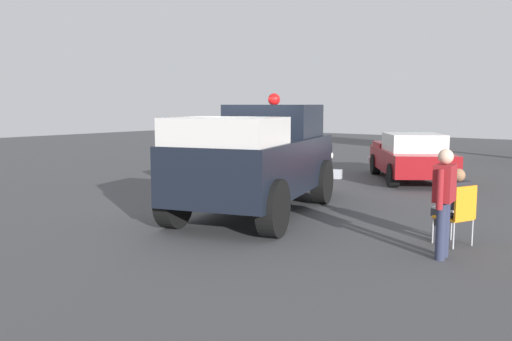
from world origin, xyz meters
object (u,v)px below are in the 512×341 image
Objects in this scene: lawn_chair_by_car at (304,151)px; spectator_standing at (444,196)px; spectator_seated at (453,203)px; lawn_chair_near_truck at (459,211)px; classic_hot_rod at (410,156)px; vintage_fire_truck at (260,158)px.

lawn_chair_by_car is 0.61× the size of spectator_standing.
spectator_seated is at bearing 99.35° from spectator_standing.
lawn_chair_near_truck is at bearing -25.32° from spectator_seated.
classic_hot_rod reaches higher than spectator_seated.
classic_hot_rod is at bearing 116.99° from spectator_seated.
vintage_fire_truck is 4.23m from spectator_seated.
vintage_fire_truck is 3.78× the size of spectator_standing.
lawn_chair_by_car is 11.37m from spectator_seated.
spectator_standing is at bearing -47.19° from lawn_chair_by_car.
vintage_fire_truck is 4.90× the size of spectator_seated.
spectator_seated is at bearing -2.35° from vintage_fire_truck.
spectator_standing reaches higher than lawn_chair_near_truck.
classic_hot_rod reaches higher than lawn_chair_near_truck.
spectator_seated is at bearing -63.01° from classic_hot_rod.
spectator_seated is 0.77× the size of spectator_standing.
lawn_chair_near_truck is 1.00× the size of lawn_chair_by_car.
spectator_seated reaches higher than lawn_chair_by_car.
lawn_chair_near_truck is 11.50m from lawn_chair_by_car.
vintage_fire_truck is 1.37× the size of classic_hot_rod.
classic_hot_rod is 3.59× the size of spectator_seated.
spectator_seated is (8.10, -7.98, 0.11)m from lawn_chair_by_car.
lawn_chair_by_car is (-4.53, 0.98, -0.16)m from classic_hot_rod.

